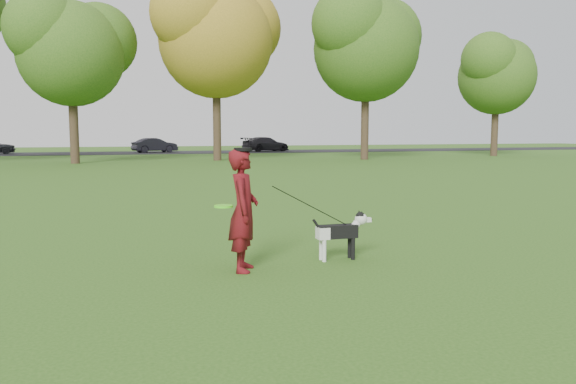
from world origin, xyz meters
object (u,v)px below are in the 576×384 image
object	(u,v)px
dog	(342,230)
car_mid	(155,145)
car_right	(266,144)
man	(243,210)

from	to	relation	value
dog	car_mid	world-z (taller)	car_mid
car_mid	car_right	distance (m)	9.39
man	car_right	xyz separation A→B (m)	(10.76, 40.37, -0.13)
dog	man	bearing A→B (deg)	-171.25
car_mid	man	bearing A→B (deg)	159.47
man	car_right	distance (m)	41.78
man	dog	world-z (taller)	man
man	car_mid	distance (m)	40.40
dog	car_right	xyz separation A→B (m)	(9.34, 40.15, 0.23)
dog	car_mid	size ratio (longest dim) A/B	0.25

